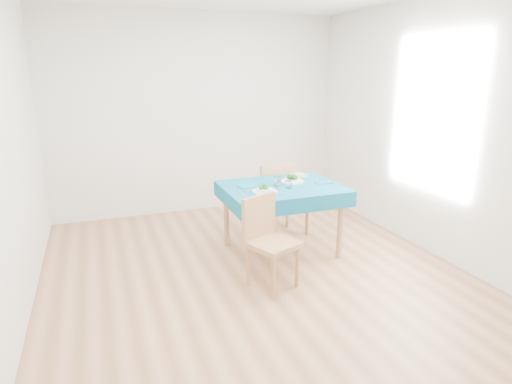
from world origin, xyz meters
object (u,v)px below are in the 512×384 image
object	(u,v)px
bowl_near	(265,188)
bowl_far	(292,178)
chair_near	(273,236)
table	(281,219)
chair_far	(267,183)
side_plate	(299,175)

from	to	relation	value
bowl_near	bowl_far	distance (m)	0.51
chair_near	bowl_far	world-z (taller)	chair_near
table	chair_far	xyz separation A→B (m)	(0.16, 0.82, 0.20)
chair_near	bowl_near	distance (m)	0.64
chair_near	chair_far	xyz separation A→B (m)	(0.56, 1.52, 0.08)
chair_near	bowl_far	size ratio (longest dim) A/B	3.90
chair_far	side_plate	bearing A→B (deg)	102.37
chair_far	table	bearing A→B (deg)	66.46
bowl_near	bowl_far	bearing A→B (deg)	31.76
bowl_far	side_plate	xyz separation A→B (m)	(0.20, 0.24, -0.03)
chair_far	bowl_near	bearing A→B (deg)	54.16
table	bowl_near	world-z (taller)	bowl_near
side_plate	chair_far	bearing A→B (deg)	114.86
table	bowl_far	world-z (taller)	bowl_far
chair_near	chair_far	size ratio (longest dim) A/B	0.87
chair_near	bowl_far	bearing A→B (deg)	31.51
chair_far	side_plate	world-z (taller)	chair_far
bowl_near	side_plate	xyz separation A→B (m)	(0.64, 0.51, -0.03)
chair_near	bowl_near	size ratio (longest dim) A/B	3.92
bowl_far	side_plate	distance (m)	0.32
table	side_plate	xyz separation A→B (m)	(0.38, 0.36, 0.38)
chair_far	chair_near	bearing A→B (deg)	57.40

